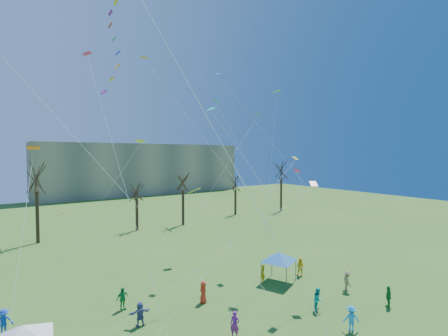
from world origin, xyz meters
TOP-DOWN VIEW (x-y plane):
  - distant_building at (22.00, 82.00)m, footprint 60.00×14.00m
  - bare_tree_row at (4.35, 36.24)m, footprint 70.18×7.85m
  - big_box_kite at (-7.08, 5.24)m, footprint 4.57×6.42m
  - canopy_tent_white at (-11.70, 7.90)m, footprint 3.96×3.96m
  - canopy_tent_blue at (8.35, 9.46)m, footprint 3.44×3.44m
  - festival_crowd at (-1.65, 5.92)m, footprint 26.20×14.33m
  - small_kites_aloft at (1.30, 11.95)m, footprint 27.89×20.38m

SIDE VIEW (x-z plane):
  - festival_crowd at x=-1.65m, z-range -0.06..1.79m
  - canopy_tent_blue at x=8.35m, z-range 0.97..3.78m
  - canopy_tent_white at x=-11.70m, z-range 1.03..4.01m
  - bare_tree_row at x=4.35m, z-range 1.43..12.38m
  - distant_building at x=22.00m, z-range 0.00..15.00m
  - small_kites_aloft at x=1.30m, z-range -2.53..29.79m
  - big_box_kite at x=-7.08m, z-range 6.36..30.51m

